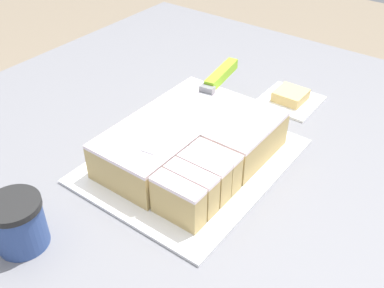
{
  "coord_description": "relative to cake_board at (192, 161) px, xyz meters",
  "views": [
    {
      "loc": [
        -0.51,
        -0.48,
        1.47
      ],
      "look_at": [
        0.03,
        -0.07,
        0.97
      ],
      "focal_mm": 42.0,
      "sensor_mm": 36.0,
      "label": 1
    }
  ],
  "objects": [
    {
      "name": "coffee_cup",
      "position": [
        -0.32,
        0.09,
        0.04
      ],
      "size": [
        0.08,
        0.08,
        0.09
      ],
      "color": "#334C8C",
      "rests_on": "countertop"
    },
    {
      "name": "knife",
      "position": [
        0.14,
        0.05,
        0.09
      ],
      "size": [
        0.36,
        0.08,
        0.02
      ],
      "rotation": [
        0.0,
        0.0,
        3.3
      ],
      "color": "silver",
      "rests_on": "cake"
    },
    {
      "name": "brownie",
      "position": [
        0.31,
        -0.05,
        0.01
      ],
      "size": [
        0.07,
        0.07,
        0.02
      ],
      "color": "tan",
      "rests_on": "paper_napkin"
    },
    {
      "name": "cake_board",
      "position": [
        0.0,
        0.0,
        0.0
      ],
      "size": [
        0.39,
        0.32,
        0.01
      ],
      "color": "white",
      "rests_on": "countertop"
    },
    {
      "name": "cake",
      "position": [
        0.0,
        0.0,
        0.04
      ],
      "size": [
        0.31,
        0.24,
        0.07
      ],
      "color": "tan",
      "rests_on": "cake_board"
    },
    {
      "name": "paper_napkin",
      "position": [
        0.31,
        -0.05,
        0.0
      ],
      "size": [
        0.13,
        0.13,
        0.01
      ],
      "color": "white",
      "rests_on": "countertop"
    }
  ]
}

